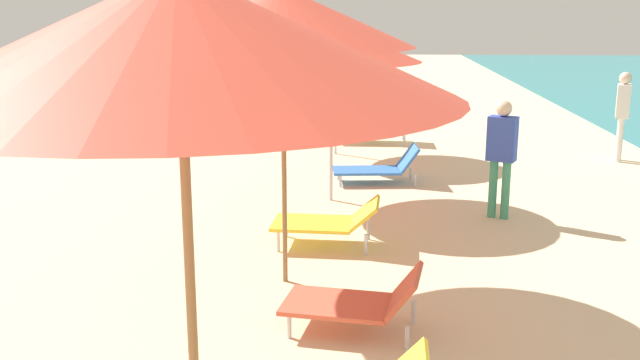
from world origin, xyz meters
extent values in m
cylinder|color=olive|center=(-0.12, 3.25, 1.18)|extent=(0.05, 0.05, 2.37)
cone|color=#E54C38|center=(-0.12, 3.25, 2.65)|extent=(2.57, 2.57, 0.58)
cylinder|color=olive|center=(-0.04, 7.03, 1.19)|extent=(0.05, 0.05, 2.38)
cone|color=#E54C38|center=(-0.04, 7.03, 2.66)|extent=(2.54, 2.54, 0.56)
cube|color=yellow|center=(0.17, 8.19, 0.26)|extent=(0.97, 0.72, 0.04)
cube|color=yellow|center=(0.79, 8.15, 0.42)|extent=(0.37, 0.68, 0.29)
cylinder|color=silver|center=(-0.21, 7.94, 0.12)|extent=(0.04, 0.04, 0.24)
cylinder|color=silver|center=(-0.17, 8.49, 0.12)|extent=(0.04, 0.04, 0.24)
cylinder|color=silver|center=(0.80, 7.87, 0.12)|extent=(0.04, 0.04, 0.24)
cylinder|color=silver|center=(0.83, 8.43, 0.12)|extent=(0.04, 0.04, 0.24)
cube|color=#D8593F|center=(0.52, 5.93, 0.23)|extent=(1.02, 0.77, 0.04)
cube|color=#D8593F|center=(1.10, 5.83, 0.41)|extent=(0.37, 0.66, 0.34)
cylinder|color=silver|center=(0.12, 5.73, 0.11)|extent=(0.04, 0.04, 0.21)
cylinder|color=silver|center=(0.21, 6.25, 0.11)|extent=(0.04, 0.04, 0.21)
cylinder|color=silver|center=(1.11, 5.56, 0.11)|extent=(0.04, 0.04, 0.21)
cylinder|color=silver|center=(1.20, 6.08, 0.11)|extent=(0.04, 0.04, 0.21)
cylinder|color=silver|center=(0.32, 10.22, 0.99)|extent=(0.05, 0.05, 1.99)
cone|color=#E54C38|center=(0.32, 10.22, 2.25)|extent=(2.51, 2.51, 0.51)
sphere|color=silver|center=(0.32, 10.22, 2.53)|extent=(0.06, 0.06, 0.06)
cube|color=blue|center=(0.84, 11.27, 0.20)|extent=(1.09, 0.66, 0.04)
cube|color=blue|center=(1.49, 11.33, 0.40)|extent=(0.34, 0.59, 0.39)
cylinder|color=silver|center=(0.43, 11.00, 0.09)|extent=(0.04, 0.04, 0.18)
cylinder|color=silver|center=(0.40, 11.47, 0.09)|extent=(0.04, 0.04, 0.18)
cylinder|color=silver|center=(1.60, 11.10, 0.09)|extent=(0.04, 0.04, 0.18)
cylinder|color=silver|center=(1.56, 11.57, 0.09)|extent=(0.04, 0.04, 0.18)
cylinder|color=silver|center=(0.29, 13.52, 1.05)|extent=(0.05, 0.05, 2.11)
cone|color=#E54C38|center=(0.29, 13.52, 2.33)|extent=(2.32, 2.32, 0.45)
sphere|color=silver|center=(0.29, 13.52, 2.59)|extent=(0.06, 0.06, 0.06)
cube|color=white|center=(0.82, 14.70, 0.22)|extent=(1.16, 0.70, 0.04)
cube|color=white|center=(1.58, 14.68, 0.40)|extent=(0.40, 0.68, 0.36)
cylinder|color=silver|center=(0.35, 14.42, 0.10)|extent=(0.04, 0.04, 0.20)
cylinder|color=silver|center=(0.36, 14.99, 0.10)|extent=(0.04, 0.04, 0.20)
cylinder|color=silver|center=(1.64, 14.39, 0.10)|extent=(0.04, 0.04, 0.20)
cylinder|color=silver|center=(1.65, 14.97, 0.10)|extent=(0.04, 0.04, 0.20)
cylinder|color=silver|center=(5.36, 13.07, 0.39)|extent=(0.11, 0.11, 0.79)
cylinder|color=silver|center=(5.41, 13.23, 0.39)|extent=(0.11, 0.11, 0.79)
cube|color=silver|center=(5.39, 13.15, 1.08)|extent=(0.32, 0.41, 0.59)
sphere|color=beige|center=(5.39, 13.15, 1.48)|extent=(0.21, 0.21, 0.21)
cylinder|color=#3F9972|center=(2.64, 9.40, 0.39)|extent=(0.11, 0.11, 0.78)
cylinder|color=#3F9972|center=(2.49, 9.48, 0.39)|extent=(0.11, 0.11, 0.78)
cube|color=#334CB2|center=(2.56, 9.44, 1.07)|extent=(0.42, 0.35, 0.58)
sphere|color=beige|center=(2.56, 9.44, 1.46)|extent=(0.21, 0.21, 0.21)
camera|label=1|loc=(0.67, -0.03, 2.80)|focal=41.27mm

